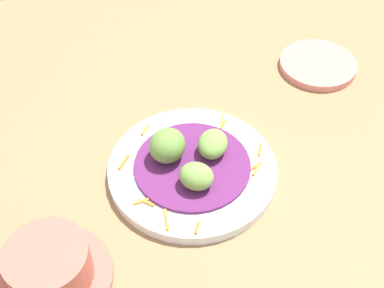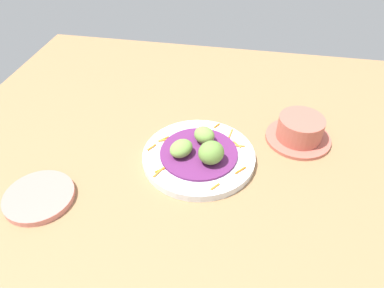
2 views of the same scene
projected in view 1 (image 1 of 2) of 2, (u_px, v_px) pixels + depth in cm
name	position (u px, v px, depth cm)	size (l,w,h in cm)	color
table_surface	(226.00, 170.00, 78.72)	(110.00, 110.00, 2.00)	#936D47
main_plate	(192.00, 170.00, 76.35)	(24.08, 24.08, 1.64)	silver
cabbage_bed	(192.00, 165.00, 75.56)	(16.60, 16.60, 0.52)	#60235B
carrot_garnish	(194.00, 167.00, 75.34)	(21.03, 21.39, 0.40)	orange
guac_scoop_left	(196.00, 176.00, 71.56)	(4.12, 4.74, 3.52)	#759E47
guac_scoop_center	(213.00, 144.00, 75.75)	(5.27, 4.20, 3.30)	#759E47
guac_scoop_right	(167.00, 145.00, 74.55)	(5.02, 5.43, 4.77)	olive
side_plate_small	(318.00, 65.00, 92.98)	(13.31, 13.31, 1.26)	tan
terracotta_bowl	(50.00, 268.00, 63.63)	(14.73, 14.73, 5.94)	#B75B4C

